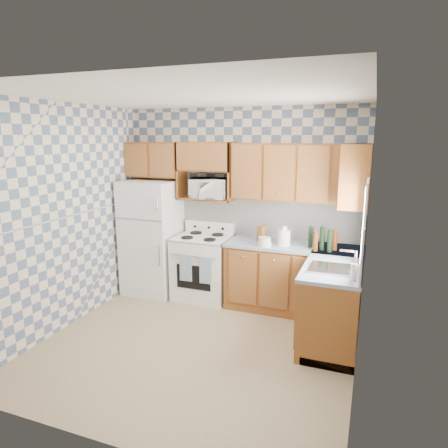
{
  "coord_description": "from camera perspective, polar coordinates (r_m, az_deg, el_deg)",
  "views": [
    {
      "loc": [
        1.73,
        -3.74,
        2.31
      ],
      "look_at": [
        0.05,
        0.75,
        1.25
      ],
      "focal_mm": 32.0,
      "sensor_mm": 36.0,
      "label": 1
    }
  ],
  "objects": [
    {
      "name": "upper_cabinets_back",
      "position": [
        5.28,
        10.63,
        7.25
      ],
      "size": [
        1.75,
        0.33,
        0.74
      ],
      "primitive_type": "cube",
      "color": "brown",
      "rests_on": "back_wall"
    },
    {
      "name": "bottle_0",
      "position": [
        5.11,
        13.85,
        -2.04
      ],
      "size": [
        0.06,
        0.06,
        0.29
      ],
      "primitive_type": "cylinder",
      "color": "black",
      "rests_on": "countertop_back"
    },
    {
      "name": "electric_kettle",
      "position": [
        5.22,
        8.58,
        -1.97
      ],
      "size": [
        0.16,
        0.16,
        0.2
      ],
      "primitive_type": "cylinder",
      "color": "white",
      "rests_on": "countertop_back"
    },
    {
      "name": "backsplash_back",
      "position": [
        5.61,
        6.37,
        0.97
      ],
      "size": [
        2.6,
        0.02,
        0.56
      ],
      "primitive_type": "cube",
      "color": "white",
      "rests_on": "back_wall"
    },
    {
      "name": "upper_cabinets_right",
      "position": [
        5.02,
        18.31,
        6.58
      ],
      "size": [
        0.33,
        0.7,
        0.74
      ],
      "primitive_type": "cube",
      "color": "brown",
      "rests_on": "right_wall"
    },
    {
      "name": "base_cabinets_back",
      "position": [
        5.45,
        9.79,
        -7.78
      ],
      "size": [
        1.75,
        0.6,
        0.88
      ],
      "primitive_type": "cube",
      "color": "brown",
      "rests_on": "floor"
    },
    {
      "name": "countertop_back",
      "position": [
        5.31,
        9.96,
        -3.13
      ],
      "size": [
        1.77,
        0.63,
        0.04
      ],
      "primitive_type": "cube",
      "color": "gray",
      "rests_on": "base_cabinets_back"
    },
    {
      "name": "bottle_2",
      "position": [
        5.14,
        15.55,
        -2.27
      ],
      "size": [
        0.06,
        0.06,
        0.25
      ],
      "primitive_type": "cylinder",
      "color": "#5A290C",
      "rests_on": "countertop_back"
    },
    {
      "name": "dish_towel_left",
      "position": [
        5.5,
        -5.48,
        -6.28
      ],
      "size": [
        0.17,
        0.02,
        0.36
      ],
      "primitive_type": "cube",
      "color": "navy",
      "rests_on": "stove_body"
    },
    {
      "name": "knife_block",
      "position": [
        5.38,
        5.35,
        -1.39
      ],
      "size": [
        0.13,
        0.13,
        0.21
      ],
      "primitive_type": "cube",
      "rotation": [
        0.0,
        0.0,
        -0.42
      ],
      "color": "brown",
      "rests_on": "countertop_back"
    },
    {
      "name": "microwave",
      "position": [
        5.62,
        -2.22,
        5.11
      ],
      "size": [
        0.58,
        0.45,
        0.28
      ],
      "primitive_type": "imported",
      "rotation": [
        0.0,
        0.0,
        0.23
      ],
      "color": "white",
      "rests_on": "microwave_shelf"
    },
    {
      "name": "dish_towel_right",
      "position": [
        5.38,
        -2.64,
        -6.66
      ],
      "size": [
        0.17,
        0.02,
        0.36
      ],
      "primitive_type": "cube",
      "color": "navy",
      "rests_on": "stove_body"
    },
    {
      "name": "upper_cabinets_fridge",
      "position": [
        6.0,
        -9.86,
        9.04
      ],
      "size": [
        0.82,
        0.33,
        0.5
      ],
      "primitive_type": "cube",
      "color": "brown",
      "rests_on": "back_wall"
    },
    {
      "name": "sink",
      "position": [
        4.43,
        15.27,
        -6.23
      ],
      "size": [
        0.48,
        0.4,
        0.03
      ],
      "primitive_type": "cube",
      "color": "#B7B7BC",
      "rests_on": "countertop_right"
    },
    {
      "name": "microwave_shelf",
      "position": [
        5.69,
        -2.49,
        3.61
      ],
      "size": [
        0.8,
        0.33,
        0.03
      ],
      "primitive_type": "cube",
      "color": "brown",
      "rests_on": "back_wall"
    },
    {
      "name": "backguard",
      "position": [
        5.88,
        -2.02,
        -0.41
      ],
      "size": [
        0.76,
        0.08,
        0.17
      ],
      "primitive_type": "cube",
      "color": "white",
      "rests_on": "cooktop"
    },
    {
      "name": "floor",
      "position": [
        4.73,
        -3.92,
        -16.83
      ],
      "size": [
        3.4,
        3.4,
        0.0
      ],
      "primitive_type": "plane",
      "color": "#8B7455",
      "rests_on": "ground"
    },
    {
      "name": "back_wall",
      "position": [
        5.7,
        2.53,
        2.75
      ],
      "size": [
        3.4,
        0.02,
        2.7
      ],
      "primitive_type": "cube",
      "color": "slate",
      "rests_on": "ground"
    },
    {
      "name": "cooktop",
      "position": [
        5.66,
        -3.08,
        -1.94
      ],
      "size": [
        0.76,
        0.65,
        0.02
      ],
      "primitive_type": "cube",
      "color": "silver",
      "rests_on": "stove_body"
    },
    {
      "name": "stove_body",
      "position": [
        5.79,
        -3.02,
        -6.3
      ],
      "size": [
        0.76,
        0.65,
        0.9
      ],
      "primitive_type": "cube",
      "color": "white",
      "rests_on": "floor"
    },
    {
      "name": "base_cabinets_right",
      "position": [
        4.92,
        15.35,
        -10.33
      ],
      "size": [
        0.6,
        1.6,
        0.88
      ],
      "primitive_type": "cube",
      "color": "brown",
      "rests_on": "floor"
    },
    {
      "name": "soap_bottle",
      "position": [
        4.14,
        18.03,
        -6.55
      ],
      "size": [
        0.06,
        0.06,
        0.17
      ],
      "primitive_type": "cylinder",
      "color": "beige",
      "rests_on": "countertop_right"
    },
    {
      "name": "window",
      "position": [
        4.28,
        19.47,
        0.14
      ],
      "size": [
        0.02,
        0.66,
        0.86
      ],
      "primitive_type": "cube",
      "color": "white",
      "rests_on": "right_wall"
    },
    {
      "name": "right_wall",
      "position": [
        3.86,
        19.42,
        -2.66
      ],
      "size": [
        0.02,
        3.2,
        2.7
      ],
      "primitive_type": "cube",
      "color": "slate",
      "rests_on": "ground"
    },
    {
      "name": "bottle_1",
      "position": [
        5.04,
        14.89,
        -2.39
      ],
      "size": [
        0.06,
        0.06,
        0.27
      ],
      "primitive_type": "cylinder",
      "color": "black",
      "rests_on": "countertop_back"
    },
    {
      "name": "food_containers",
      "position": [
        5.17,
        5.81,
        -2.53
      ],
      "size": [
        0.18,
        0.18,
        0.12
      ],
      "primitive_type": null,
      "color": "beige",
      "rests_on": "countertop_back"
    },
    {
      "name": "countertop_right",
      "position": [
        4.77,
        15.61,
        -5.22
      ],
      "size": [
        0.63,
        1.6,
        0.04
      ],
      "primitive_type": "cube",
      "color": "gray",
      "rests_on": "base_cabinets_right"
    },
    {
      "name": "refrigerator",
      "position": [
        6.01,
        -10.22,
        -1.89
      ],
      "size": [
        0.75,
        0.7,
        1.68
      ],
      "primitive_type": "cube",
      "color": "white",
      "rests_on": "floor"
    },
    {
      "name": "bottle_4",
      "position": [
        5.19,
        12.28,
        -1.9
      ],
      "size": [
        0.06,
        0.06,
        0.26
      ],
      "primitive_type": "cylinder",
      "color": "black",
      "rests_on": "countertop_back"
    },
    {
      "name": "backsplash_right",
      "position": [
        4.68,
        19.42,
        -2.0
      ],
      "size": [
        0.02,
        1.6,
        0.56
      ],
      "primitive_type": "cube",
      "color": "white",
      "rests_on": "right_wall"
    },
    {
      "name": "bottle_3",
      "position": [
        5.05,
        12.93,
        -2.5
      ],
      "size": [
        0.06,
        0.06,
        0.23
      ],
      "primitive_type": "cylinder",
      "color": "#5A290C",
      "rests_on": "countertop_back"
    }
  ]
}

